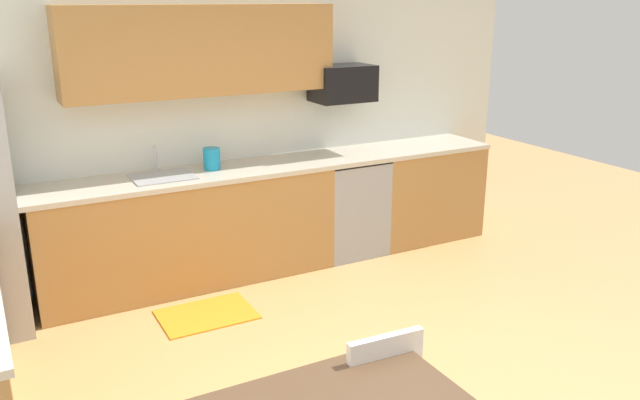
% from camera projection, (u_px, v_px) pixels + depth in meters
% --- Properties ---
extents(wall_back, '(5.80, 0.10, 2.70)m').
position_uv_depth(wall_back, '(230.00, 112.00, 5.69)').
color(wall_back, silver).
rests_on(wall_back, ground).
extents(cabinet_run_back, '(2.43, 0.60, 0.90)m').
position_uv_depth(cabinet_run_back, '(189.00, 232.00, 5.42)').
color(cabinet_run_back, '#AD7A42').
rests_on(cabinet_run_back, ground).
extents(cabinet_run_back_right, '(1.12, 0.60, 0.90)m').
position_uv_depth(cabinet_run_back_right, '(421.00, 193.00, 6.49)').
color(cabinet_run_back_right, '#AD7A42').
rests_on(cabinet_run_back_right, ground).
extents(countertop_back, '(4.80, 0.64, 0.04)m').
position_uv_depth(countertop_back, '(247.00, 169.00, 5.52)').
color(countertop_back, beige).
rests_on(countertop_back, cabinet_run_back).
extents(upper_cabinets_back, '(2.20, 0.34, 0.70)m').
position_uv_depth(upper_cabinets_back, '(202.00, 50.00, 5.20)').
color(upper_cabinets_back, '#AD7A42').
extents(oven_range, '(0.60, 0.60, 0.91)m').
position_uv_depth(oven_range, '(347.00, 205.00, 6.10)').
color(oven_range, '#999BA0').
rests_on(oven_range, ground).
extents(microwave, '(0.54, 0.36, 0.32)m').
position_uv_depth(microwave, '(343.00, 83.00, 5.85)').
color(microwave, black).
extents(sink_basin, '(0.48, 0.40, 0.14)m').
position_uv_depth(sink_basin, '(163.00, 184.00, 5.21)').
color(sink_basin, '#A5A8AD').
rests_on(sink_basin, countertop_back).
extents(sink_faucet, '(0.02, 0.02, 0.24)m').
position_uv_depth(sink_faucet, '(156.00, 160.00, 5.31)').
color(sink_faucet, '#B2B5BA').
rests_on(sink_faucet, countertop_back).
extents(floor_mat, '(0.70, 0.50, 0.01)m').
position_uv_depth(floor_mat, '(207.00, 314.00, 4.96)').
color(floor_mat, orange).
rests_on(floor_mat, ground).
extents(kettle, '(0.14, 0.14, 0.20)m').
position_uv_depth(kettle, '(212.00, 160.00, 5.40)').
color(kettle, '#198CBF').
rests_on(kettle, countertop_back).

